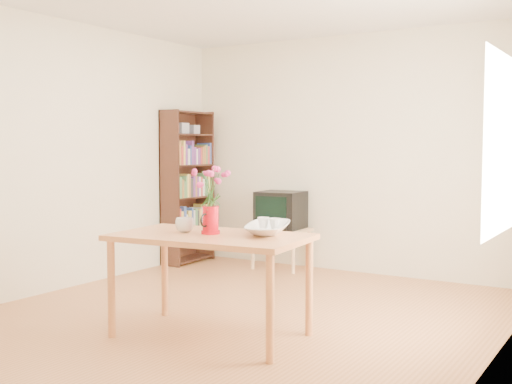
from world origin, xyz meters
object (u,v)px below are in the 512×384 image
Objects in this scene: table at (210,246)px; television at (282,209)px; bowl at (268,205)px; pitcher at (211,221)px; mug at (185,225)px.

television reaches higher than table.
bowl is at bearing 36.20° from table.
pitcher is 0.22m from mug.
bowl is 0.88× the size of television.
pitcher is 0.44m from bowl.
bowl reaches higher than mug.
mug is at bearing -172.13° from pitcher.
pitcher is (-0.02, 0.03, 0.18)m from table.
bowl is (0.32, 0.28, 0.29)m from table.
pitcher is at bearing -174.13° from mug.
television is (-0.61, 2.54, -0.13)m from mug.
pitcher is at bearing 116.31° from table.
mug is 2.62m from television.
television is (-0.82, 2.51, -0.17)m from pitcher.
table is at bearing -59.87° from pitcher.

